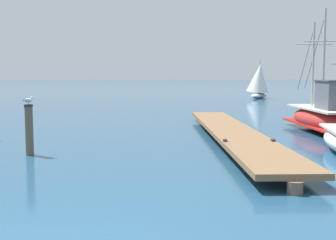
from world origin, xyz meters
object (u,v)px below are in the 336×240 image
(fishing_boat_0, at_px, (324,116))
(mooring_piling, at_px, (28,129))
(distant_sailboat, at_px, (258,81))
(perched_seagull, at_px, (26,100))

(fishing_boat_0, bearing_deg, mooring_piling, -152.73)
(mooring_piling, xyz_separation_m, distant_sailboat, (14.52, 34.29, 1.05))
(perched_seagull, distance_m, distant_sailboat, 37.24)
(distant_sailboat, bearing_deg, perched_seagull, -112.96)
(mooring_piling, height_order, perched_seagull, perched_seagull)
(fishing_boat_0, bearing_deg, distant_sailboat, 84.68)
(fishing_boat_0, height_order, distant_sailboat, fishing_boat_0)
(fishing_boat_0, distance_m, perched_seagull, 13.44)
(fishing_boat_0, xyz_separation_m, perched_seagull, (-11.91, -6.13, 1.10))
(fishing_boat_0, relative_size, distant_sailboat, 1.44)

